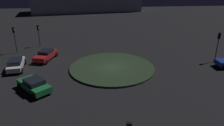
{
  "coord_description": "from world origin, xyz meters",
  "views": [
    {
      "loc": [
        -2.51,
        -26.64,
        11.63
      ],
      "look_at": [
        0.0,
        0.0,
        0.78
      ],
      "focal_mm": 35.0,
      "sensor_mm": 36.0,
      "label": 1
    }
  ],
  "objects": [
    {
      "name": "car_white",
      "position": [
        -12.6,
        0.91,
        0.77
      ],
      "size": [
        2.46,
        4.62,
        1.45
      ],
      "rotation": [
        0.0,
        0.0,
        1.71
      ],
      "color": "white",
      "rests_on": "ground_plane"
    },
    {
      "name": "car_red",
      "position": [
        -9.37,
        4.2,
        0.74
      ],
      "size": [
        3.07,
        4.75,
        1.41
      ],
      "rotation": [
        0.0,
        0.0,
        1.27
      ],
      "color": "red",
      "rests_on": "ground_plane"
    },
    {
      "name": "store_building",
      "position": [
        -3.82,
        49.41,
        3.48
      ],
      "size": [
        36.54,
        15.58,
        6.97
      ],
      "rotation": [
        0.0,
        0.0,
        3.29
      ],
      "color": "#8C939E",
      "rests_on": "ground_plane"
    },
    {
      "name": "ground_plane",
      "position": [
        0.0,
        0.0,
        0.0
      ],
      "size": [
        117.92,
        117.92,
        0.0
      ],
      "primitive_type": "plane",
      "color": "black"
    },
    {
      "name": "car_green",
      "position": [
        -8.86,
        -5.27,
        0.74
      ],
      "size": [
        4.25,
        4.51,
        1.43
      ],
      "rotation": [
        0.0,
        0.0,
        2.28
      ],
      "color": "#1E7238",
      "rests_on": "ground_plane"
    },
    {
      "name": "traffic_light_northwest",
      "position": [
        -11.6,
        10.89,
        2.66
      ],
      "size": [
        0.39,
        0.38,
        3.72
      ],
      "rotation": [
        0.0,
        0.0,
        -0.75
      ],
      "color": "#2D2D2D",
      "rests_on": "ground_plane"
    },
    {
      "name": "traffic_light_northwest_near",
      "position": [
        -14.54,
        7.7,
        2.98
      ],
      "size": [
        0.4,
        0.37,
        4.19
      ],
      "rotation": [
        0.0,
        0.0,
        -0.49
      ],
      "color": "#2D2D2D",
      "rests_on": "ground_plane"
    },
    {
      "name": "traffic_light_east",
      "position": [
        14.96,
        1.11,
        3.03
      ],
      "size": [
        0.37,
        0.32,
        4.26
      ],
      "rotation": [
        0.0,
        0.0,
        -3.07
      ],
      "color": "#2D2D2D",
      "rests_on": "ground_plane"
    },
    {
      "name": "roundabout_island",
      "position": [
        0.0,
        0.0,
        0.12
      ],
      "size": [
        11.27,
        11.27,
        0.23
      ],
      "primitive_type": "cylinder",
      "color": "#263823",
      "rests_on": "ground_plane"
    }
  ]
}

